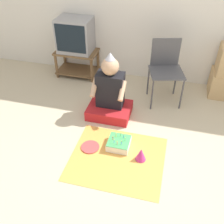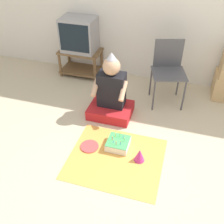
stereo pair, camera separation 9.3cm
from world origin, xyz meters
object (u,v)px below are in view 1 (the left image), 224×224
Objects in this scene: birthday_cake at (119,143)px; party_hat_blue at (141,154)px; person_seated at (110,95)px; tv at (75,35)px; folding_chair at (166,66)px; paper_plate at (90,147)px.

birthday_cake is 0.31m from party_hat_blue.
person_seated is at bearing 126.99° from party_hat_blue.
person_seated reaches higher than birthday_cake.
tv is 1.27m from person_seated.
birthday_cake is at bearing -65.87° from person_seated.
folding_chair reaches higher than birthday_cake.
paper_plate is at bearing 176.75° from party_hat_blue.
party_hat_blue reaches higher than paper_plate.
party_hat_blue is 0.72× the size of paper_plate.
party_hat_blue reaches higher than birthday_cake.
folding_chair reaches higher than party_hat_blue.
paper_plate is (-0.70, -1.25, -0.51)m from folding_chair.
folding_chair is 4.06× the size of paper_plate.
folding_chair is at bearing 40.81° from person_seated.
tv reaches higher than party_hat_blue.
birthday_cake reaches higher than paper_plate.
birthday_cake is (0.26, -0.59, -0.25)m from person_seated.
folding_chair is 0.88m from person_seated.
party_hat_blue is 0.61m from paper_plate.
party_hat_blue is (0.28, -0.14, 0.03)m from birthday_cake.
birthday_cake is 1.19× the size of paper_plate.
tv is 3.38× the size of party_hat_blue.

